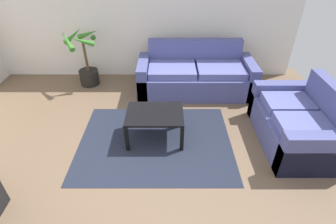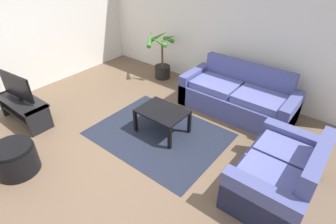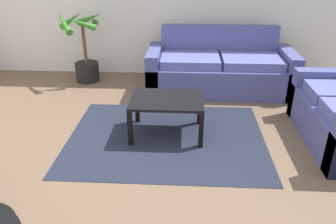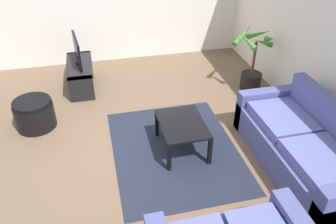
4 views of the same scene
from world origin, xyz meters
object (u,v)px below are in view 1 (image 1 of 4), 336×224
object	(u,v)px
couch_main	(195,76)
potted_palm	(86,64)
couch_loveseat	(297,124)
coffee_table	(155,117)

from	to	relation	value
couch_main	potted_palm	size ratio (longest dim) A/B	1.94
couch_loveseat	coffee_table	world-z (taller)	couch_loveseat
coffee_table	potted_palm	distance (m)	2.19
potted_palm	couch_main	bearing A→B (deg)	-7.13
couch_loveseat	coffee_table	xyz separation A→B (m)	(-2.01, 0.07, 0.08)
couch_main	potted_palm	bearing A→B (deg)	172.87
couch_main	potted_palm	world-z (taller)	potted_palm
couch_loveseat	potted_palm	distance (m)	3.84
couch_main	potted_palm	xyz separation A→B (m)	(-2.11, 0.26, 0.13)
couch_main	couch_loveseat	xyz separation A→B (m)	(1.31, -1.49, -0.01)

